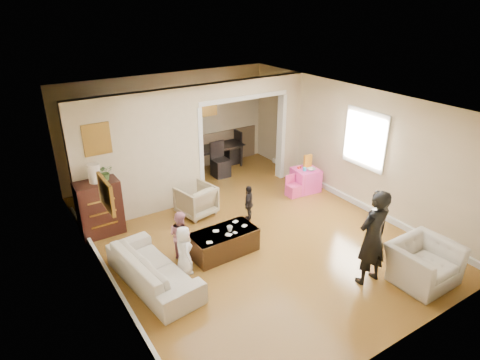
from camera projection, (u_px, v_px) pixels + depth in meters
floor at (245, 232)px, 8.22m from camera, size 7.00×7.00×0.00m
partition_left at (140, 157)px, 8.39m from camera, size 2.75×0.18×2.60m
partition_right at (289, 127)px, 10.29m from camera, size 0.55×0.18×2.60m
partition_header at (243, 87)px, 9.15m from camera, size 2.22×0.18×0.35m
window_pane at (365, 139)px, 8.63m from camera, size 0.03×0.95×1.10m
framed_art_partition at (97, 139)px, 7.68m from camera, size 0.45×0.03×0.55m
framed_art_sofa_wall at (106, 194)px, 5.68m from camera, size 0.03×0.55×0.40m
framed_art_alcove at (208, 105)px, 10.70m from camera, size 0.45×0.03×0.55m
sofa at (153, 268)px, 6.65m from camera, size 0.99×2.02×0.57m
armchair_back at (196, 200)px, 8.75m from camera, size 0.83×0.85×0.65m
armchair_front at (423, 263)px, 6.70m from camera, size 1.03×0.90×0.66m
dresser at (100, 208)px, 7.94m from camera, size 0.81×0.45×1.11m
table_lamp at (94, 173)px, 7.64m from camera, size 0.22×0.22×0.36m
potted_plant at (105, 172)px, 7.75m from camera, size 0.28×0.24×0.31m
coffee_table at (224, 242)px, 7.46m from camera, size 1.21×0.64×0.45m
coffee_cup at (230, 229)px, 7.36m from camera, size 0.11×0.11×0.10m
play_table at (306, 180)px, 9.86m from camera, size 0.63×0.63×0.54m
cereal_box at (308, 161)px, 9.82m from camera, size 0.21×0.09×0.30m
cyan_cup at (305, 169)px, 9.65m from camera, size 0.08×0.08×0.08m
toy_block at (299, 168)px, 9.77m from camera, size 0.09×0.08×0.05m
play_bowl at (311, 169)px, 9.67m from camera, size 0.22×0.22×0.05m
dining_table at (208, 157)px, 11.10m from camera, size 1.81×1.03×0.63m
adult_person at (373, 238)px, 6.49m from camera, size 0.61×0.41×1.64m
child_kneel_a at (184, 251)px, 6.84m from camera, size 0.34×0.46×0.88m
child_kneel_b at (180, 235)px, 7.25m from camera, size 0.48×0.54×0.91m
child_toddler at (249, 203)px, 8.49m from camera, size 0.47×0.45×0.79m
craft_papers at (227, 231)px, 7.38m from camera, size 0.92×0.46×0.00m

